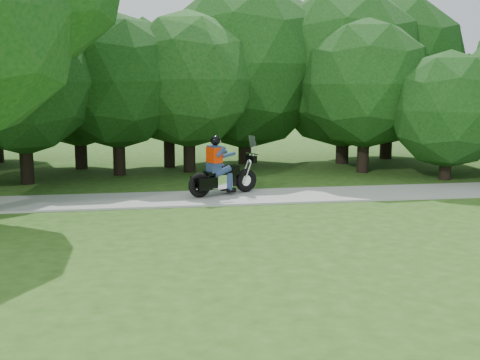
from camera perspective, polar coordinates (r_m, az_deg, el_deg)
name	(u,v)px	position (r m, az deg, el deg)	size (l,w,h in m)	color
walkway	(344,194)	(18.38, 9.79, -1.30)	(60.00, 2.20, 0.06)	#9D9D98
tree_line	(289,74)	(24.62, 4.68, 9.99)	(39.11, 12.55, 7.55)	black
touring_motorcycle	(219,174)	(17.65, -2.00, 0.60)	(2.21, 1.35, 1.77)	black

